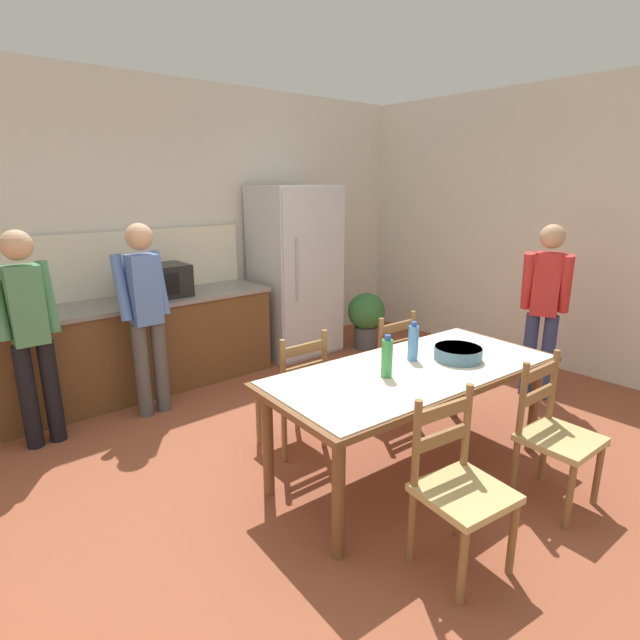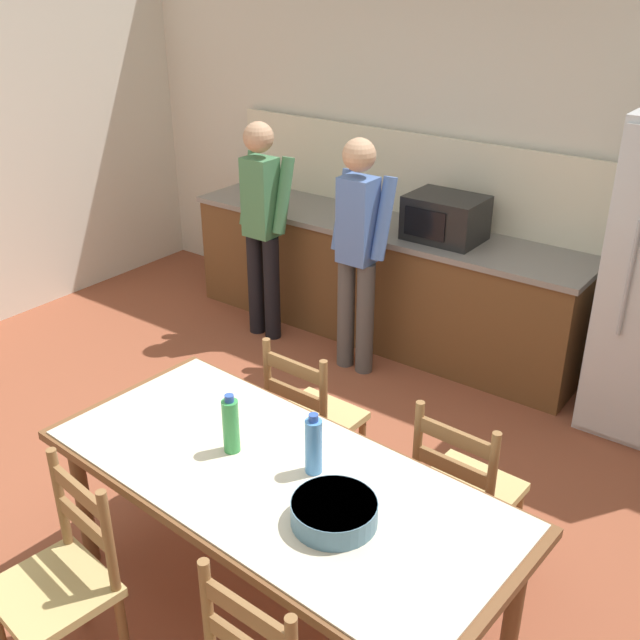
% 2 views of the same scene
% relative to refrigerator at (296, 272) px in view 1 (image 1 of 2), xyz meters
% --- Properties ---
extents(ground_plane, '(8.32, 8.32, 0.00)m').
position_rel_refrigerator_xyz_m(ground_plane, '(-1.41, -2.19, -0.95)').
color(ground_plane, brown).
extents(wall_back, '(6.52, 0.12, 2.90)m').
position_rel_refrigerator_xyz_m(wall_back, '(-1.41, 0.47, 0.50)').
color(wall_back, silver).
rests_on(wall_back, ground).
extents(wall_right, '(0.12, 5.20, 2.90)m').
position_rel_refrigerator_xyz_m(wall_right, '(1.85, -2.19, 0.50)').
color(wall_right, silver).
rests_on(wall_right, ground).
extents(kitchen_counter, '(3.10, 0.66, 0.88)m').
position_rel_refrigerator_xyz_m(kitchen_counter, '(-2.09, 0.04, -0.50)').
color(kitchen_counter, brown).
rests_on(kitchen_counter, ground).
extents(counter_splashback, '(3.06, 0.03, 0.60)m').
position_rel_refrigerator_xyz_m(counter_splashback, '(-2.09, 0.35, 0.23)').
color(counter_splashback, '#EFE8CB').
rests_on(counter_splashback, kitchen_counter).
extents(refrigerator, '(0.88, 0.73, 1.90)m').
position_rel_refrigerator_xyz_m(refrigerator, '(0.00, 0.00, 0.00)').
color(refrigerator, silver).
rests_on(refrigerator, ground).
extents(microwave, '(0.50, 0.39, 0.30)m').
position_rel_refrigerator_xyz_m(microwave, '(-1.58, 0.02, 0.08)').
color(microwave, black).
rests_on(microwave, kitchen_counter).
extents(dining_table, '(2.07, 1.02, 0.75)m').
position_rel_refrigerator_xyz_m(dining_table, '(-0.96, -2.52, -0.27)').
color(dining_table, brown).
rests_on(dining_table, ground).
extents(bottle_near_centre, '(0.07, 0.07, 0.27)m').
position_rel_refrigerator_xyz_m(bottle_near_centre, '(-1.21, -2.50, -0.07)').
color(bottle_near_centre, green).
rests_on(bottle_near_centre, dining_table).
extents(bottle_off_centre, '(0.07, 0.07, 0.27)m').
position_rel_refrigerator_xyz_m(bottle_off_centre, '(-0.85, -2.41, -0.07)').
color(bottle_off_centre, '#4C8ED6').
rests_on(bottle_off_centre, dining_table).
extents(serving_bowl, '(0.32, 0.32, 0.09)m').
position_rel_refrigerator_xyz_m(serving_bowl, '(-0.61, -2.60, -0.14)').
color(serving_bowl, slate).
rests_on(serving_bowl, dining_table).
extents(chair_side_far_right, '(0.44, 0.42, 0.91)m').
position_rel_refrigerator_xyz_m(chair_side_far_right, '(-0.46, -1.80, -0.51)').
color(chair_side_far_right, olive).
rests_on(chair_side_far_right, ground).
extents(chair_side_near_left, '(0.47, 0.45, 0.91)m').
position_rel_refrigerator_xyz_m(chair_side_near_left, '(-1.46, -3.23, -0.51)').
color(chair_side_near_left, olive).
rests_on(chair_side_near_left, ground).
extents(chair_side_far_left, '(0.43, 0.41, 0.91)m').
position_rel_refrigerator_xyz_m(chair_side_far_left, '(-1.37, -1.75, -0.51)').
color(chair_side_far_left, olive).
rests_on(chair_side_far_left, ground).
extents(chair_side_near_right, '(0.43, 0.41, 0.91)m').
position_rel_refrigerator_xyz_m(chair_side_near_right, '(-0.55, -3.28, -0.51)').
color(chair_side_near_right, olive).
rests_on(chair_side_near_right, ground).
extents(person_at_sink, '(0.40, 0.28, 1.61)m').
position_rel_refrigerator_xyz_m(person_at_sink, '(-2.78, -0.48, -0.04)').
color(person_at_sink, black).
rests_on(person_at_sink, ground).
extents(person_at_counter, '(0.41, 0.28, 1.61)m').
position_rel_refrigerator_xyz_m(person_at_counter, '(-1.94, -0.50, -0.04)').
color(person_at_counter, '#4C4C4C').
rests_on(person_at_counter, ground).
extents(person_by_table, '(0.35, 0.45, 1.58)m').
position_rel_refrigerator_xyz_m(person_by_table, '(0.89, -2.45, -0.06)').
color(person_by_table, navy).
rests_on(person_by_table, ground).
extents(potted_plant, '(0.44, 0.44, 0.67)m').
position_rel_refrigerator_xyz_m(potted_plant, '(0.72, -0.43, -0.56)').
color(potted_plant, '#4C4C51').
rests_on(potted_plant, ground).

